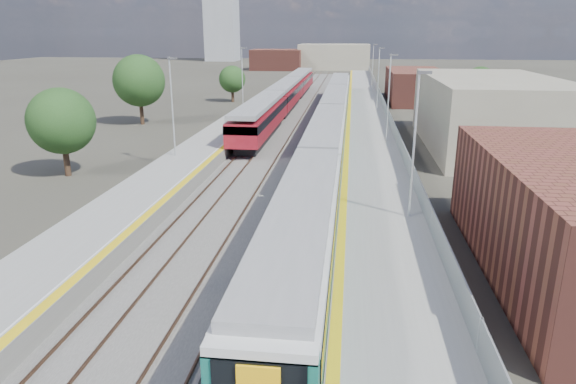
# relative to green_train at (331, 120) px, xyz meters

# --- Properties ---
(ground) EXTENTS (320.00, 320.00, 0.00)m
(ground) POSITION_rel_green_train_xyz_m (-1.50, 4.85, -2.19)
(ground) COLOR #47443A
(ground) RESTS_ON ground
(ballast_bed) EXTENTS (10.50, 155.00, 0.06)m
(ballast_bed) POSITION_rel_green_train_xyz_m (-3.75, 7.35, -2.16)
(ballast_bed) COLOR #565451
(ballast_bed) RESTS_ON ground
(tracks) EXTENTS (8.96, 160.00, 0.17)m
(tracks) POSITION_rel_green_train_xyz_m (-3.15, 9.02, -2.08)
(tracks) COLOR #4C3323
(tracks) RESTS_ON ground
(platform_right) EXTENTS (4.70, 155.00, 8.52)m
(platform_right) POSITION_rel_green_train_xyz_m (3.78, 7.34, -1.65)
(platform_right) COLOR slate
(platform_right) RESTS_ON ground
(platform_left) EXTENTS (4.30, 155.00, 8.52)m
(platform_left) POSITION_rel_green_train_xyz_m (-10.55, 7.34, -1.67)
(platform_left) COLOR slate
(platform_left) RESTS_ON ground
(buildings) EXTENTS (72.00, 185.50, 40.00)m
(buildings) POSITION_rel_green_train_xyz_m (-19.62, 93.44, 8.52)
(buildings) COLOR brown
(buildings) RESTS_ON ground
(green_train) EXTENTS (2.82, 78.59, 3.11)m
(green_train) POSITION_rel_green_train_xyz_m (0.00, 0.00, 0.00)
(green_train) COLOR black
(green_train) RESTS_ON ground
(red_train) EXTENTS (2.91, 59.01, 3.67)m
(red_train) POSITION_rel_green_train_xyz_m (-7.00, 20.82, -0.02)
(red_train) COLOR black
(red_train) RESTS_ON ground
(tree_a) EXTENTS (4.81, 4.81, 6.52)m
(tree_a) POSITION_rel_green_train_xyz_m (-18.97, -14.35, 1.91)
(tree_a) COLOR #382619
(tree_a) RESTS_ON ground
(tree_b) EXTENTS (5.85, 5.85, 7.92)m
(tree_b) POSITION_rel_green_train_xyz_m (-22.20, 7.83, 2.80)
(tree_b) COLOR #382619
(tree_b) RESTS_ON ground
(tree_c) EXTENTS (4.03, 4.03, 5.47)m
(tree_c) POSITION_rel_green_train_xyz_m (-16.24, 28.79, 1.25)
(tree_c) COLOR #382619
(tree_c) RESTS_ON ground
(tree_d) EXTENTS (4.22, 4.22, 5.71)m
(tree_d) POSITION_rel_green_train_xyz_m (19.76, 27.11, 1.40)
(tree_d) COLOR #382619
(tree_d) RESTS_ON ground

